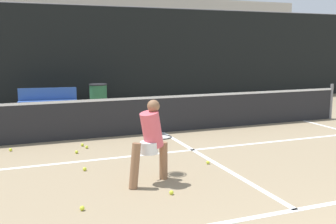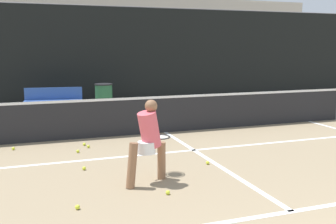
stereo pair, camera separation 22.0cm
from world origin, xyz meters
TOP-DOWN VIEW (x-y plane):
  - court_baseline_near at (0.00, 2.74)m, footprint 11.00×0.10m
  - court_service_line at (0.00, 6.09)m, footprint 8.25×0.10m
  - court_center_mark at (0.00, 5.36)m, footprint 0.10×5.24m
  - net at (0.00, 7.97)m, footprint 11.09×0.09m
  - fence_back at (0.00, 13.03)m, footprint 24.00×0.06m
  - player_practicing at (-1.48, 4.49)m, footprint 1.00×0.87m
  - tennis_ball_scattered_0 at (-2.16, 7.27)m, footprint 0.07×0.07m
  - tennis_ball_scattered_3 at (-2.71, 3.77)m, footprint 0.07×0.07m
  - tennis_ball_scattered_4 at (-2.37, 6.71)m, footprint 0.07×0.07m
  - tennis_ball_scattered_5 at (-2.10, 7.04)m, footprint 0.07×0.07m
  - tennis_ball_scattered_6 at (-0.16, 5.06)m, footprint 0.07×0.07m
  - tennis_ball_scattered_7 at (-2.40, 5.49)m, footprint 0.07×0.07m
  - tennis_ball_scattered_8 at (-1.37, 3.87)m, footprint 0.07×0.07m
  - tennis_ball_scattered_9 at (-3.65, 7.39)m, footprint 0.07×0.07m
  - courtside_bench at (-2.54, 11.89)m, footprint 1.87×0.61m
  - trash_bin at (-0.87, 11.94)m, footprint 0.61×0.61m
  - parked_car at (4.73, 15.87)m, footprint 1.71×4.08m
  - building_far at (0.00, 27.20)m, footprint 36.00×2.40m

SIDE VIEW (x-z plane):
  - court_baseline_near at x=0.00m, z-range 0.00..0.01m
  - court_service_line at x=0.00m, z-range 0.00..0.01m
  - court_center_mark at x=0.00m, z-range 0.00..0.01m
  - tennis_ball_scattered_0 at x=-2.16m, z-range 0.00..0.07m
  - tennis_ball_scattered_3 at x=-2.71m, z-range 0.00..0.07m
  - tennis_ball_scattered_4 at x=-2.37m, z-range 0.00..0.07m
  - tennis_ball_scattered_5 at x=-2.10m, z-range 0.00..0.07m
  - tennis_ball_scattered_6 at x=-0.16m, z-range 0.00..0.07m
  - tennis_ball_scattered_7 at x=-2.40m, z-range 0.00..0.07m
  - tennis_ball_scattered_8 at x=-1.37m, z-range 0.00..0.07m
  - tennis_ball_scattered_9 at x=-3.65m, z-range 0.00..0.07m
  - trash_bin at x=-0.87m, z-range 0.00..0.94m
  - courtside_bench at x=-2.54m, z-range 0.05..0.91m
  - net at x=0.00m, z-range -0.02..1.05m
  - parked_car at x=4.73m, z-range -0.12..1.42m
  - player_practicing at x=-1.48m, z-range 0.05..1.41m
  - fence_back at x=0.00m, z-range -0.01..3.64m
  - building_far at x=0.00m, z-range 0.00..5.71m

